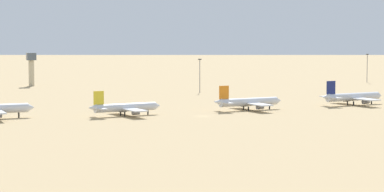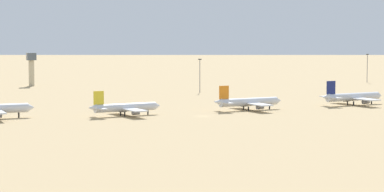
{
  "view_description": "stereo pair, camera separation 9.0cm",
  "coord_description": "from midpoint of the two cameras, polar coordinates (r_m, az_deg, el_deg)",
  "views": [
    {
      "loc": [
        -113.08,
        -313.92,
        35.55
      ],
      "look_at": [
        3.51,
        22.6,
        6.0
      ],
      "focal_mm": 81.38,
      "sensor_mm": 36.0,
      "label": 1
    },
    {
      "loc": [
        -112.99,
        -313.95,
        35.55
      ],
      "look_at": [
        3.51,
        22.6,
        6.0
      ],
      "focal_mm": 81.38,
      "sensor_mm": 36.0,
      "label": 2
    }
  ],
  "objects": [
    {
      "name": "parked_jet_orange_4",
      "position": [
        358.92,
        3.68,
        -0.4
      ],
      "size": [
        31.97,
        27.14,
        10.56
      ],
      "rotation": [
        0.0,
        0.0,
        0.13
      ],
      "color": "silver",
      "rests_on": "ground"
    },
    {
      "name": "light_pole_east",
      "position": [
        540.93,
        11.4,
        1.93
      ],
      "size": [
        1.8,
        0.5,
        17.33
      ],
      "color": "#59595E",
      "rests_on": "ground"
    },
    {
      "name": "parked_jet_yellow_3",
      "position": [
        337.2,
        -4.44,
        -0.76
      ],
      "size": [
        30.56,
        26.07,
        10.12
      ],
      "rotation": [
        0.0,
        0.0,
        0.18
      ],
      "color": "silver",
      "rests_on": "ground"
    },
    {
      "name": "ground",
      "position": [
        335.56,
        0.69,
        -1.34
      ],
      "size": [
        4000.0,
        4000.0,
        0.0
      ],
      "primitive_type": "plane",
      "color": "tan"
    },
    {
      "name": "parked_jet_navy_5",
      "position": [
        387.57,
        10.46,
        -0.06
      ],
      "size": [
        33.33,
        28.42,
        11.04
      ],
      "rotation": [
        0.0,
        0.0,
        0.17
      ],
      "color": "silver",
      "rests_on": "ground"
    },
    {
      "name": "ridge_east",
      "position": [
        1395.58,
        -3.38,
        5.26
      ],
      "size": [
        239.51,
        218.9,
        96.55
      ],
      "primitive_type": "pyramid",
      "rotation": [
        0.0,
        0.0,
        -0.05
      ],
      "color": "slate",
      "rests_on": "ground"
    },
    {
      "name": "light_pole_west",
      "position": [
        451.08,
        0.51,
        1.5
      ],
      "size": [
        1.8,
        0.5,
        17.55
      ],
      "color": "#59595E",
      "rests_on": "ground"
    },
    {
      "name": "ridge_far_east",
      "position": [
        1412.91,
        9.13,
        5.03
      ],
      "size": [
        367.48,
        264.77,
        87.96
      ],
      "primitive_type": "pyramid",
      "rotation": [
        0.0,
        0.0,
        0.13
      ],
      "color": "slate",
      "rests_on": "ground"
    },
    {
      "name": "control_tower",
      "position": [
        507.28,
        -10.49,
        1.95
      ],
      "size": [
        5.2,
        5.2,
        19.08
      ],
      "color": "#C6B793",
      "rests_on": "ground"
    }
  ]
}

